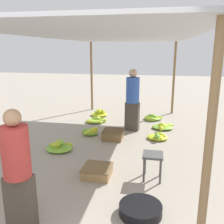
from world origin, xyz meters
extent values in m
cylinder|color=olive|center=(1.45, 0.30, 1.22)|extent=(0.08, 0.08, 2.44)
cylinder|color=olive|center=(-1.45, 6.90, 1.22)|extent=(0.08, 0.08, 2.44)
cylinder|color=olive|center=(1.45, 6.90, 1.22)|extent=(0.08, 0.08, 2.44)
cube|color=#B2B2B7|center=(0.00, 3.60, 2.46)|extent=(3.30, 7.00, 0.04)
cube|color=#4C4238|center=(-0.60, 0.58, 0.36)|extent=(0.35, 0.19, 0.72)
cylinder|color=#BF3833|center=(-0.60, 0.58, 1.03)|extent=(0.33, 0.33, 0.62)
sphere|color=tan|center=(-0.60, 0.58, 1.44)|extent=(0.20, 0.20, 0.20)
cube|color=#4C4C4C|center=(0.94, 2.14, 0.44)|extent=(0.34, 0.34, 0.04)
cylinder|color=#4C4C4C|center=(0.81, 2.00, 0.21)|extent=(0.04, 0.04, 0.42)
cylinder|color=#4C4C4C|center=(1.08, 2.00, 0.21)|extent=(0.04, 0.04, 0.42)
cylinder|color=#4C4C4C|center=(0.81, 2.27, 0.21)|extent=(0.04, 0.04, 0.42)
cylinder|color=#4C4C4C|center=(1.08, 2.27, 0.21)|extent=(0.04, 0.04, 0.42)
cylinder|color=black|center=(0.82, 1.13, 0.07)|extent=(0.59, 0.59, 0.14)
ellipsoid|color=yellow|center=(-0.72, 4.09, 0.09)|extent=(0.35, 0.32, 0.13)
ellipsoid|color=#72B238|center=(-0.82, 4.18, 0.08)|extent=(0.34, 0.26, 0.14)
ellipsoid|color=#A6C72E|center=(-0.76, 4.01, 0.10)|extent=(0.29, 0.27, 0.10)
ellipsoid|color=yellow|center=(-0.65, 4.16, 0.13)|extent=(0.26, 0.33, 0.13)
ellipsoid|color=#7EB735|center=(-0.73, 4.14, 0.05)|extent=(0.39, 0.34, 0.10)
ellipsoid|color=#B0CB2D|center=(-1.17, 2.96, 0.15)|extent=(0.26, 0.28, 0.14)
ellipsoid|color=#89BB34|center=(-1.11, 3.06, 0.18)|extent=(0.30, 0.29, 0.10)
ellipsoid|color=#90BE32|center=(-1.30, 3.00, 0.10)|extent=(0.23, 0.19, 0.13)
ellipsoid|color=#B4CC2C|center=(-1.00, 3.20, 0.06)|extent=(0.23, 0.15, 0.12)
ellipsoid|color=#7EB735|center=(-1.13, 3.00, 0.05)|extent=(0.59, 0.51, 0.10)
ellipsoid|color=#95C031|center=(-0.87, 5.31, 0.09)|extent=(0.27, 0.15, 0.14)
ellipsoid|color=#9FC430|center=(-0.71, 5.36, 0.07)|extent=(0.34, 0.23, 0.14)
ellipsoid|color=#90BE32|center=(-0.95, 5.43, 0.07)|extent=(0.32, 0.28, 0.13)
ellipsoid|color=#97C131|center=(-0.69, 5.26, 0.06)|extent=(0.30, 0.27, 0.11)
ellipsoid|color=yellow|center=(-0.85, 5.44, 0.07)|extent=(0.20, 0.23, 0.15)
ellipsoid|color=#BBCF2B|center=(-1.01, 5.13, 0.05)|extent=(0.27, 0.17, 0.09)
ellipsoid|color=#A8C72E|center=(-0.76, 5.15, 0.05)|extent=(0.28, 0.22, 0.10)
ellipsoid|color=#8FBE32|center=(-0.92, 5.26, 0.05)|extent=(0.54, 0.47, 0.10)
ellipsoid|color=#C5D329|center=(-0.96, 6.05, 0.18)|extent=(0.15, 0.27, 0.12)
ellipsoid|color=#76B437|center=(-1.10, 6.24, 0.07)|extent=(0.24, 0.23, 0.12)
ellipsoid|color=#A8C72E|center=(-0.95, 6.04, 0.14)|extent=(0.32, 0.35, 0.14)
ellipsoid|color=#B3CC2C|center=(-0.87, 6.07, 0.18)|extent=(0.21, 0.22, 0.10)
ellipsoid|color=yellow|center=(-0.98, 6.04, 0.18)|extent=(0.27, 0.30, 0.10)
ellipsoid|color=yellow|center=(-0.89, 6.06, 0.15)|extent=(0.32, 0.19, 0.10)
ellipsoid|color=#CED727|center=(-0.97, 6.05, 0.05)|extent=(0.55, 0.49, 0.10)
ellipsoid|color=yellow|center=(0.79, 6.12, 0.05)|extent=(0.23, 0.25, 0.10)
ellipsoid|color=#BACF2B|center=(0.67, 5.91, 0.08)|extent=(0.24, 0.30, 0.10)
ellipsoid|color=#A6C72E|center=(1.01, 6.01, 0.06)|extent=(0.29, 0.25, 0.10)
ellipsoid|color=#BDD02A|center=(0.82, 6.14, 0.07)|extent=(0.15, 0.27, 0.13)
ellipsoid|color=#90BE32|center=(0.76, 5.71, 0.07)|extent=(0.33, 0.19, 0.13)
ellipsoid|color=#7BB636|center=(0.79, 5.89, 0.12)|extent=(0.31, 0.21, 0.13)
ellipsoid|color=#B7CE2B|center=(0.82, 5.98, 0.09)|extent=(0.24, 0.28, 0.10)
ellipsoid|color=#8BBC33|center=(0.81, 5.92, 0.05)|extent=(0.55, 0.48, 0.10)
ellipsoid|color=#C7D429|center=(1.19, 4.99, 0.07)|extent=(0.26, 0.28, 0.14)
ellipsoid|color=#9AC231|center=(1.02, 5.05, 0.06)|extent=(0.23, 0.27, 0.09)
ellipsoid|color=#B1CB2C|center=(1.20, 5.03, 0.09)|extent=(0.25, 0.20, 0.10)
ellipsoid|color=#A9C82E|center=(1.10, 5.04, 0.11)|extent=(0.24, 0.21, 0.12)
ellipsoid|color=#B6CD2C|center=(1.30, 5.17, 0.06)|extent=(0.32, 0.24, 0.12)
ellipsoid|color=#CAD528|center=(1.08, 4.83, 0.07)|extent=(0.15, 0.24, 0.14)
ellipsoid|color=#7EB735|center=(1.13, 5.03, 0.05)|extent=(0.59, 0.51, 0.10)
ellipsoid|color=#C9D528|center=(1.10, 4.21, 0.07)|extent=(0.28, 0.29, 0.13)
ellipsoid|color=#93BF32|center=(1.04, 4.33, 0.06)|extent=(0.32, 0.30, 0.12)
ellipsoid|color=yellow|center=(1.09, 4.09, 0.06)|extent=(0.12, 0.30, 0.10)
ellipsoid|color=#76B337|center=(0.99, 4.02, 0.12)|extent=(0.16, 0.26, 0.14)
ellipsoid|color=#C7D429|center=(1.00, 4.15, 0.05)|extent=(0.51, 0.45, 0.10)
cube|color=#9E7A4C|center=(-0.02, 2.05, 0.08)|extent=(0.48, 0.48, 0.16)
cube|color=brown|center=(-0.02, 2.05, 0.17)|extent=(0.50, 0.50, 0.02)
cube|color=brown|center=(-0.10, 3.95, 0.10)|extent=(0.48, 0.48, 0.21)
cube|color=brown|center=(-0.10, 3.95, 0.22)|extent=(0.50, 0.50, 0.02)
cube|color=#4C4238|center=(0.29, 4.75, 0.39)|extent=(0.40, 0.27, 0.78)
cylinder|color=#3359B2|center=(0.29, 4.75, 1.12)|extent=(0.41, 0.41, 0.68)
sphere|color=tan|center=(0.29, 4.75, 1.57)|extent=(0.22, 0.22, 0.22)
camera|label=1|loc=(1.01, -1.84, 2.19)|focal=40.00mm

